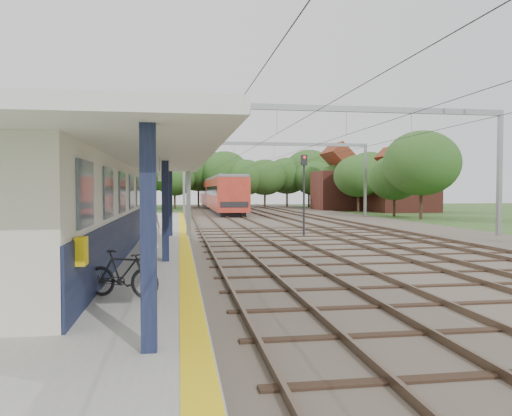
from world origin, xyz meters
TOP-DOWN VIEW (x-y plane):
  - ground at (0.00, 0.00)m, footprint 160.00×160.00m
  - ballast_bed at (4.00, 30.00)m, footprint 18.00×90.00m
  - platform at (-7.50, 14.00)m, footprint 5.00×52.00m
  - yellow_stripe at (-5.25, 14.00)m, footprint 0.45×52.00m
  - station_building at (-8.88, 7.00)m, footprint 3.41×18.00m
  - canopy at (-7.77, 6.00)m, footprint 6.40×20.00m
  - rail_tracks at (1.50, 30.00)m, footprint 11.80×88.00m
  - catenary_system at (3.39, 25.28)m, footprint 17.22×88.00m
  - tree_band at (3.84, 57.12)m, footprint 31.72×30.88m
  - house_near at (21.00, 46.00)m, footprint 7.00×6.12m
  - house_far at (16.00, 52.00)m, footprint 8.00×6.12m
  - person at (-6.50, 9.84)m, footprint 0.63×0.45m
  - bicycle at (-6.66, 0.68)m, footprint 1.72×1.10m
  - train at (-0.50, 53.62)m, footprint 3.04×37.78m
  - signal_post at (1.35, 16.64)m, footprint 0.35×0.30m

SIDE VIEW (x-z plane):
  - ground at x=0.00m, z-range 0.00..0.00m
  - ballast_bed at x=4.00m, z-range 0.00..0.10m
  - platform at x=-7.50m, z-range 0.00..0.35m
  - rail_tracks at x=1.50m, z-range 0.10..0.25m
  - yellow_stripe at x=-5.25m, z-range 0.35..0.36m
  - bicycle at x=-6.66m, z-range 0.35..1.35m
  - person at x=-6.50m, z-range 0.35..1.99m
  - station_building at x=-8.88m, z-range 0.34..3.74m
  - train at x=-0.50m, z-range 0.23..4.20m
  - signal_post at x=1.35m, z-range 0.64..5.19m
  - house_near at x=21.00m, z-range -0.96..6.93m
  - house_far at x=16.00m, z-range -1.09..7.56m
  - canopy at x=-7.77m, z-range 1.92..5.36m
  - tree_band at x=3.84m, z-range 0.51..9.33m
  - catenary_system at x=3.39m, z-range 2.01..9.01m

